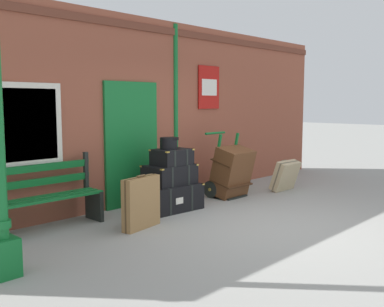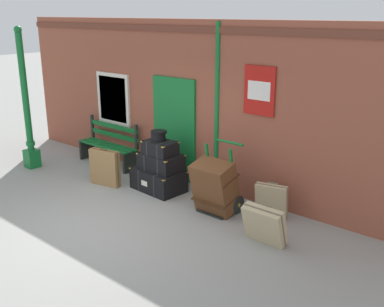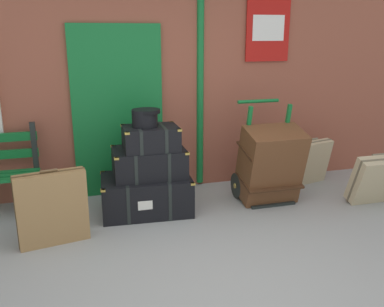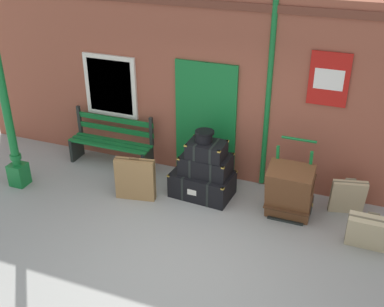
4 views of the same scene
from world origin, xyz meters
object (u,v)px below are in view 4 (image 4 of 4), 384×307
object	(u,v)px
suitcase_oxblood	(348,197)
porters_trolley	(290,197)
suitcase_beige	(135,179)
large_brown_trunk	(290,191)
steamer_trunk_middle	(206,164)
round_hatbox	(204,136)
steamer_trunk_base	(202,184)
lamp_post	(9,124)
suitcase_slate	(370,232)
platform_bench	(112,142)
steamer_trunk_top	(207,150)

from	to	relation	value
suitcase_oxblood	porters_trolley	bearing A→B (deg)	-161.94
suitcase_beige	large_brown_trunk	bearing A→B (deg)	8.21
steamer_trunk_middle	round_hatbox	size ratio (longest dim) A/B	2.64
porters_trolley	large_brown_trunk	size ratio (longest dim) A/B	1.25
steamer_trunk_base	suitcase_oxblood	distance (m)	2.35
steamer_trunk_base	suitcase_oxblood	size ratio (longest dim) A/B	1.66
steamer_trunk_base	round_hatbox	bearing A→B (deg)	32.44
round_hatbox	suitcase_beige	world-z (taller)	round_hatbox
large_brown_trunk	suitcase_beige	size ratio (longest dim) A/B	1.26
porters_trolley	suitcase_beige	world-z (taller)	porters_trolley
suitcase_oxblood	lamp_post	bearing A→B (deg)	-167.97
lamp_post	suitcase_slate	size ratio (longest dim) A/B	4.71
steamer_trunk_middle	suitcase_slate	xyz separation A→B (m)	(2.65, -0.55, -0.27)
large_brown_trunk	suitcase_oxblood	size ratio (longest dim) A/B	1.51
lamp_post	round_hatbox	xyz separation A→B (m)	(3.12, 0.85, -0.05)
suitcase_slate	suitcase_beige	distance (m)	3.70
lamp_post	large_brown_trunk	xyz separation A→B (m)	(4.59, 0.71, -0.68)
suitcase_slate	suitcase_oxblood	xyz separation A→B (m)	(-0.38, 0.84, 0.00)
porters_trolley	suitcase_oxblood	size ratio (longest dim) A/B	1.89
suitcase_beige	platform_bench	bearing A→B (deg)	136.16
platform_bench	steamer_trunk_base	xyz separation A→B (m)	(1.96, -0.42, -0.23)
platform_bench	round_hatbox	bearing A→B (deg)	-11.84
large_brown_trunk	suitcase_beige	bearing A→B (deg)	-171.79
steamer_trunk_base	steamer_trunk_middle	bearing A→B (deg)	30.88
platform_bench	large_brown_trunk	distance (m)	3.48
suitcase_slate	steamer_trunk_base	bearing A→B (deg)	169.05
steamer_trunk_top	suitcase_beige	bearing A→B (deg)	-155.39
lamp_post	suitcase_oxblood	xyz separation A→B (m)	(5.43, 1.16, -0.86)
steamer_trunk_top	steamer_trunk_middle	bearing A→B (deg)	119.94
platform_bench	round_hatbox	size ratio (longest dim) A/B	5.13
steamer_trunk_middle	large_brown_trunk	world-z (taller)	large_brown_trunk
platform_bench	steamer_trunk_top	xyz separation A→B (m)	(2.03, -0.43, 0.43)
steamer_trunk_top	lamp_post	bearing A→B (deg)	-165.19
steamer_trunk_middle	suitcase_oxblood	bearing A→B (deg)	7.11
large_brown_trunk	suitcase_oxblood	distance (m)	0.97
round_hatbox	porters_trolley	xyz separation A→B (m)	(1.46, 0.03, -0.84)
suitcase_oxblood	platform_bench	bearing A→B (deg)	178.53
steamer_trunk_middle	round_hatbox	xyz separation A→B (m)	(-0.03, -0.02, 0.53)
suitcase_slate	suitcase_beige	world-z (taller)	suitcase_beige
platform_bench	suitcase_oxblood	size ratio (longest dim) A/B	2.52
suitcase_slate	suitcase_beige	xyz separation A→B (m)	(-3.70, 0.03, 0.06)
lamp_post	suitcase_oxblood	size ratio (longest dim) A/B	4.80
lamp_post	porters_trolley	size ratio (longest dim) A/B	2.55
steamer_trunk_middle	large_brown_trunk	bearing A→B (deg)	-6.66
platform_bench	suitcase_slate	bearing A→B (deg)	-11.47
large_brown_trunk	suitcase_slate	size ratio (longest dim) A/B	1.48
steamer_trunk_base	large_brown_trunk	xyz separation A→B (m)	(1.48, -0.14, 0.27)
lamp_post	platform_bench	size ratio (longest dim) A/B	1.91
suitcase_slate	suitcase_oxblood	size ratio (longest dim) A/B	1.02
steamer_trunk_middle	round_hatbox	distance (m)	0.53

